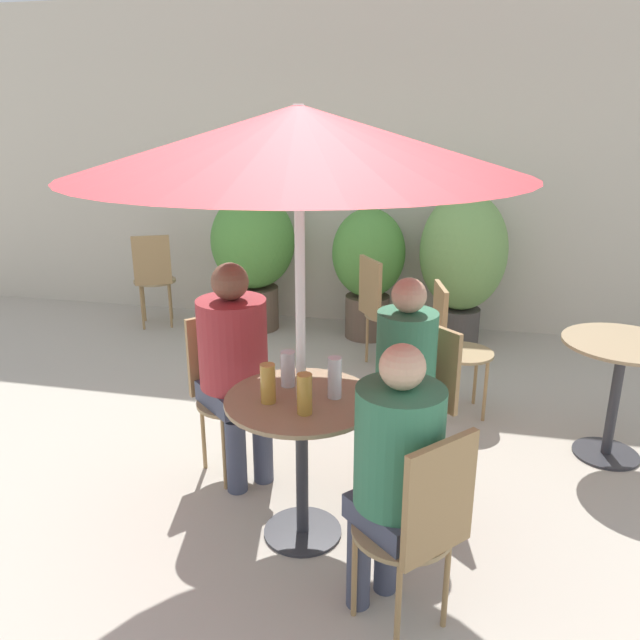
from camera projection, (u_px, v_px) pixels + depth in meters
name	position (u px, v px, depth m)	size (l,w,h in m)	color
ground_plane	(261.00, 549.00, 3.00)	(20.00, 20.00, 0.00)	#B2A899
storefront_wall	(371.00, 168.00, 5.79)	(10.00, 0.06, 3.00)	beige
cafe_table_near	(302.00, 433.00, 2.94)	(0.72, 0.72, 0.74)	#2D2D33
cafe_table_far	(619.00, 372.00, 3.65)	(0.68, 0.68, 0.74)	#2D2D33
bistro_chair_0	(421.00, 520.00, 2.34)	(0.46, 0.46, 0.92)	#997F56
bistro_chair_1	(422.00, 393.00, 3.39)	(0.46, 0.46, 0.92)	#997F56
bistro_chair_2	(224.00, 380.00, 3.56)	(0.46, 0.46, 0.92)	#997F56
bistro_chair_3	(379.00, 303.00, 4.97)	(0.46, 0.45, 0.92)	#997F56
bistro_chair_4	(153.00, 273.00, 5.91)	(0.44, 0.45, 0.92)	#997F56
bistro_chair_5	(451.00, 339.00, 4.20)	(0.43, 0.41, 0.92)	#997F56
seated_person_0	(395.00, 463.00, 2.40)	(0.43, 0.43, 1.21)	#42475B
seated_person_1	(404.00, 369.00, 3.25)	(0.40, 0.40, 1.21)	brown
seated_person_2	(235.00, 357.00, 3.38)	(0.48, 0.48, 1.26)	#42475B
beer_glass_0	(305.00, 394.00, 2.71)	(0.07, 0.07, 0.19)	#B28433
beer_glass_1	(335.00, 378.00, 2.86)	(0.06, 0.06, 0.20)	silver
beer_glass_2	(288.00, 369.00, 2.99)	(0.07, 0.07, 0.17)	silver
beer_glass_3	(268.00, 383.00, 2.82)	(0.07, 0.07, 0.18)	#B28433
potted_plant_0	(253.00, 250.00, 5.83)	(0.78, 0.78, 1.30)	brown
potted_plant_1	(368.00, 263.00, 5.62)	(0.66, 0.66, 1.19)	brown
potted_plant_2	(463.00, 258.00, 5.38)	(0.75, 0.75, 1.37)	#47423D
umbrella	(299.00, 141.00, 2.52)	(1.91, 1.91, 2.03)	silver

